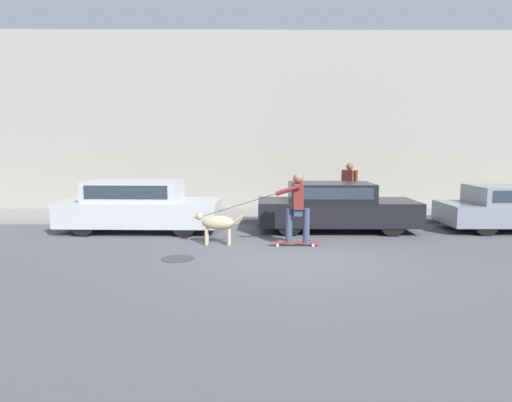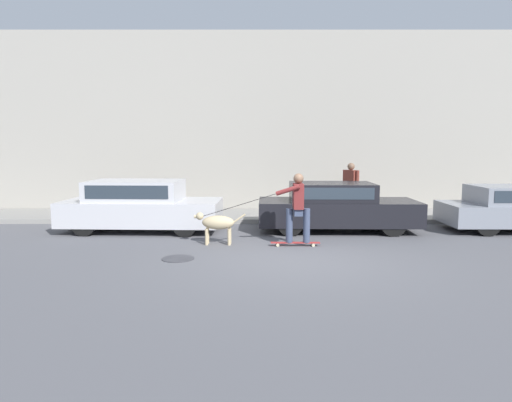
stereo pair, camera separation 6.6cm
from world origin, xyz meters
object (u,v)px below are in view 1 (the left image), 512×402
skateboarder (297,205)px  pedestrian_with_bag (349,186)px  parked_car_1 (335,207)px  dog (217,223)px  parked_car_0 (140,206)px

skateboarder → pedestrian_with_bag: (1.99, 4.06, 0.07)m
skateboarder → pedestrian_with_bag: size_ratio=1.71×
skateboarder → parked_car_1: bearing=-121.9°
parked_car_1 → dog: size_ratio=3.55×
pedestrian_with_bag → skateboarder: bearing=-149.4°
dog → pedestrian_with_bag: 5.45m
pedestrian_with_bag → parked_car_1: bearing=-143.7°
parked_car_0 → parked_car_1: (5.12, -0.00, -0.03)m
parked_car_0 → pedestrian_with_bag: size_ratio=2.61×
parked_car_1 → dog: (-2.98, -1.69, -0.14)m
parked_car_1 → skateboarder: size_ratio=1.53×
parked_car_0 → parked_car_1: size_ratio=1.00×
dog → skateboarder: 1.86m
parked_car_0 → skateboarder: bearing=-23.2°
parked_car_0 → pedestrian_with_bag: pedestrian_with_bag is taller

